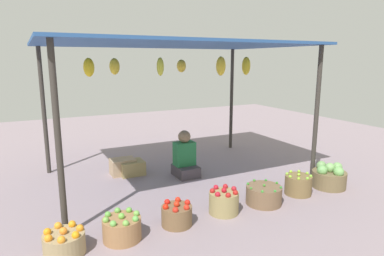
% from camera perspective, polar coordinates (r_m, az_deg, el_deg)
% --- Properties ---
extents(ground_plane, '(14.00, 14.00, 0.00)m').
position_cam_1_polar(ground_plane, '(5.70, -2.83, -8.29)').
color(ground_plane, gray).
extents(market_stall_structure, '(4.06, 2.68, 2.19)m').
position_cam_1_polar(market_stall_structure, '(5.37, -3.03, 12.86)').
color(market_stall_structure, '#38332D').
rests_on(market_stall_structure, ground).
extents(vendor_person, '(0.36, 0.44, 0.78)m').
position_cam_1_polar(vendor_person, '(5.66, -1.21, -5.23)').
color(vendor_person, '#413B43').
rests_on(vendor_person, ground).
extents(basket_oranges, '(0.41, 0.41, 0.29)m').
position_cam_1_polar(basket_oranges, '(3.79, -20.92, -17.77)').
color(basket_oranges, '#9F895F').
rests_on(basket_oranges, ground).
extents(basket_green_apples, '(0.42, 0.42, 0.31)m').
position_cam_1_polar(basket_green_apples, '(3.88, -11.84, -16.35)').
color(basket_green_apples, '#9B6F47').
rests_on(basket_green_apples, ground).
extents(basket_red_tomatoes, '(0.37, 0.37, 0.30)m').
position_cam_1_polar(basket_red_tomatoes, '(4.10, -2.61, -14.56)').
color(basket_red_tomatoes, brown).
rests_on(basket_red_tomatoes, ground).
extents(basket_red_apples, '(0.38, 0.38, 0.34)m').
position_cam_1_polar(basket_red_apples, '(4.40, 5.45, -12.41)').
color(basket_red_apples, '#978755').
rests_on(basket_red_apples, ground).
extents(basket_green_chilies, '(0.48, 0.48, 0.28)m').
position_cam_1_polar(basket_green_chilies, '(4.75, 12.13, -11.07)').
color(basket_green_chilies, brown).
rests_on(basket_green_chilies, ground).
extents(basket_limes, '(0.38, 0.38, 0.32)m').
position_cam_1_polar(basket_limes, '(5.19, 17.64, -9.19)').
color(basket_limes, brown).
rests_on(basket_limes, ground).
extents(basket_cabbages, '(0.51, 0.51, 0.39)m').
position_cam_1_polar(basket_cabbages, '(5.61, 22.32, -7.73)').
color(basket_cabbages, brown).
rests_on(basket_cabbages, ground).
extents(wooden_crate_near_vendor, '(0.40, 0.34, 0.24)m').
position_cam_1_polar(wooden_crate_near_vendor, '(5.86, -10.23, -6.67)').
color(wooden_crate_near_vendor, '#9B8754').
rests_on(wooden_crate_near_vendor, ground).
extents(wooden_crate_stacked_rear, '(0.41, 0.30, 0.27)m').
position_cam_1_polar(wooden_crate_stacked_rear, '(5.89, -11.69, -6.44)').
color(wooden_crate_stacked_rear, tan).
rests_on(wooden_crate_stacked_rear, ground).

